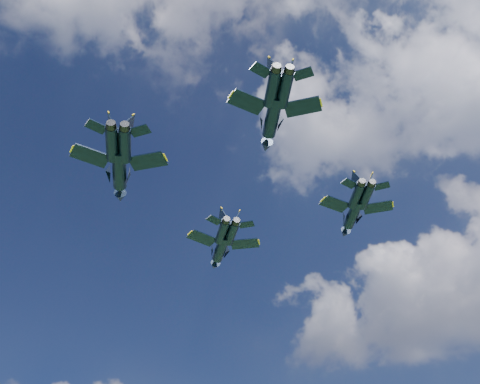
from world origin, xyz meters
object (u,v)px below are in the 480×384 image
at_px(jet_left, 120,171).
at_px(jet_slot, 272,118).
at_px(jet_lead, 220,249).
at_px(jet_right, 352,215).

relative_size(jet_left, jet_slot, 1.12).
relative_size(jet_lead, jet_right, 1.04).
xyz_separation_m(jet_lead, jet_left, (-1.57, -24.14, 0.46)).
bearing_deg(jet_slot, jet_right, 49.03).
distance_m(jet_right, jet_slot, 23.38).
height_order(jet_lead, jet_slot, jet_lead).
bearing_deg(jet_left, jet_right, 5.05).
bearing_deg(jet_left, jet_lead, 46.09).
height_order(jet_lead, jet_left, jet_left).
distance_m(jet_lead, jet_slot, 31.79).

